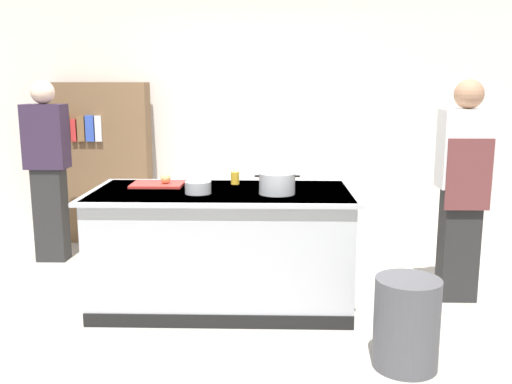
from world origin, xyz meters
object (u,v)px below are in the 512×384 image
(stock_pot, at_px, (277,183))
(trash_bin, at_px, (406,323))
(juice_cup, at_px, (235,178))
(person_chef, at_px, (463,186))
(bookshelf, at_px, (99,163))
(mixing_bowl, at_px, (198,187))
(person_guest, at_px, (48,167))
(onion, at_px, (166,179))

(stock_pot, distance_m, trash_bin, 1.33)
(juice_cup, height_order, person_chef, person_chef)
(bookshelf, bearing_deg, juice_cup, -44.45)
(mixing_bowl, bearing_deg, bookshelf, 124.41)
(person_guest, bearing_deg, mixing_bowl, 42.08)
(trash_bin, distance_m, person_chef, 1.44)
(bookshelf, bearing_deg, person_chef, -26.28)
(trash_bin, bearing_deg, onion, 145.49)
(stock_pot, relative_size, trash_bin, 0.59)
(trash_bin, height_order, person_guest, person_guest)
(onion, xyz_separation_m, juice_cup, (0.54, 0.10, -0.01))
(onion, bearing_deg, person_chef, -0.26)
(onion, distance_m, stock_pot, 0.91)
(onion, height_order, mixing_bowl, onion)
(trash_bin, bearing_deg, juice_cup, 131.98)
(juice_cup, height_order, bookshelf, bookshelf)
(stock_pot, bearing_deg, person_guest, 150.85)
(trash_bin, xyz_separation_m, person_chef, (0.66, 1.12, 0.64))
(trash_bin, bearing_deg, mixing_bowl, 148.24)
(trash_bin, bearing_deg, bookshelf, 134.02)
(person_chef, bearing_deg, person_guest, 92.21)
(juice_cup, distance_m, person_guest, 2.00)
(person_guest, bearing_deg, stock_pot, 50.19)
(mixing_bowl, relative_size, juice_cup, 1.91)
(onion, height_order, bookshelf, bookshelf)
(stock_pot, xyz_separation_m, juice_cup, (-0.33, 0.39, -0.03))
(bookshelf, bearing_deg, mixing_bowl, -55.59)
(mixing_bowl, distance_m, person_guest, 1.99)
(onion, xyz_separation_m, bookshelf, (-1.03, 1.63, -0.11))
(person_chef, height_order, person_guest, same)
(stock_pot, height_order, trash_bin, stock_pot)
(person_chef, bearing_deg, onion, 106.34)
(trash_bin, relative_size, bookshelf, 0.33)
(stock_pot, relative_size, bookshelf, 0.19)
(person_chef, relative_size, bookshelf, 1.01)
(stock_pot, relative_size, person_chef, 0.19)
(stock_pot, xyz_separation_m, mixing_bowl, (-0.58, -0.00, -0.03))
(onion, relative_size, person_guest, 0.05)
(stock_pot, xyz_separation_m, bookshelf, (-1.89, 1.92, -0.12))
(juice_cup, xyz_separation_m, person_guest, (-1.83, 0.81, -0.04))
(mixing_bowl, xyz_separation_m, trash_bin, (1.35, -0.83, -0.67))
(onion, distance_m, juice_cup, 0.55)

